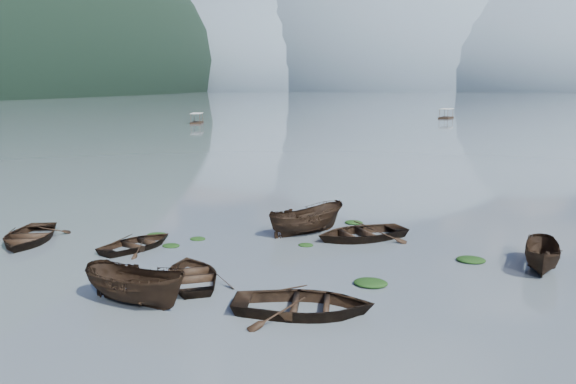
% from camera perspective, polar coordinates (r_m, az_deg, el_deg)
% --- Properties ---
extents(ground_plane, '(2400.00, 2400.00, 0.00)m').
position_cam_1_polar(ground_plane, '(21.13, -7.92, -11.32)').
color(ground_plane, '#4A545C').
extents(haze_mtn_a, '(520.00, 520.00, 280.00)m').
position_cam_1_polar(haze_mtn_a, '(956.32, -2.52, 10.32)').
color(haze_mtn_a, '#475666').
rests_on(haze_mtn_a, ground).
extents(haze_mtn_b, '(520.00, 520.00, 340.00)m').
position_cam_1_polar(haze_mtn_b, '(920.65, 9.71, 10.16)').
color(haze_mtn_b, '#475666').
rests_on(haze_mtn_b, ground).
extents(haze_mtn_c, '(520.00, 520.00, 260.00)m').
position_cam_1_polar(haze_mtn_c, '(927.71, 22.30, 9.52)').
color(haze_mtn_c, '#475666').
rests_on(haze_mtn_c, ground).
extents(rowboat_0, '(4.87, 5.72, 1.00)m').
position_cam_1_polar(rowboat_0, '(31.89, -24.84, -4.61)').
color(rowboat_0, black).
rests_on(rowboat_0, ground).
extents(rowboat_1, '(4.25, 4.85, 0.84)m').
position_cam_1_polar(rowboat_1, '(28.87, -15.00, -5.50)').
color(rowboat_1, black).
rests_on(rowboat_1, ground).
extents(rowboat_2, '(4.73, 2.64, 1.72)m').
position_cam_1_polar(rowboat_2, '(21.79, -15.14, -10.91)').
color(rowboat_2, black).
rests_on(rowboat_2, ground).
extents(rowboat_3, '(4.84, 5.32, 0.90)m').
position_cam_1_polar(rowboat_3, '(23.73, -9.67, -8.86)').
color(rowboat_3, black).
rests_on(rowboat_3, ground).
extents(rowboat_4, '(5.48, 4.26, 1.04)m').
position_cam_1_polar(rowboat_4, '(20.30, 1.57, -12.17)').
color(rowboat_4, black).
rests_on(rowboat_4, ground).
extents(rowboat_5, '(2.11, 4.12, 1.52)m').
position_cam_1_polar(rowboat_5, '(27.15, 24.37, -7.16)').
color(rowboat_5, black).
rests_on(rowboat_5, ground).
extents(rowboat_7, '(6.15, 5.83, 1.04)m').
position_cam_1_polar(rowboat_7, '(29.78, 7.40, -4.72)').
color(rowboat_7, black).
rests_on(rowboat_7, ground).
extents(rowboat_8, '(4.52, 4.55, 1.80)m').
position_cam_1_polar(rowboat_8, '(30.55, 1.89, -4.24)').
color(rowboat_8, black).
rests_on(rowboat_8, ground).
extents(weed_clump_1, '(0.90, 0.72, 0.20)m').
position_cam_1_polar(weed_clump_1, '(28.74, -11.80, -5.44)').
color(weed_clump_1, black).
rests_on(weed_clump_1, ground).
extents(weed_clump_2, '(1.38, 1.10, 0.30)m').
position_cam_1_polar(weed_clump_2, '(23.15, 8.39, -9.33)').
color(weed_clump_2, black).
rests_on(weed_clump_2, ground).
extents(weed_clump_3, '(0.77, 0.65, 0.17)m').
position_cam_1_polar(weed_clump_3, '(28.29, 1.82, -5.46)').
color(weed_clump_3, black).
rests_on(weed_clump_3, ground).
extents(weed_clump_4, '(1.31, 1.04, 0.27)m').
position_cam_1_polar(weed_clump_4, '(27.15, 18.08, -6.72)').
color(weed_clump_4, black).
rests_on(weed_clump_4, ground).
extents(weed_clump_5, '(1.16, 0.94, 0.25)m').
position_cam_1_polar(weed_clump_5, '(30.77, -13.13, -4.41)').
color(weed_clump_5, black).
rests_on(weed_clump_5, ground).
extents(weed_clump_6, '(0.83, 0.70, 0.17)m').
position_cam_1_polar(weed_clump_6, '(29.77, -9.16, -4.77)').
color(weed_clump_6, black).
rests_on(weed_clump_6, ground).
extents(weed_clump_7, '(1.06, 0.85, 0.23)m').
position_cam_1_polar(weed_clump_7, '(32.94, 6.70, -3.19)').
color(weed_clump_7, black).
rests_on(weed_clump_7, ground).
extents(pontoon_left, '(3.59, 5.81, 2.07)m').
position_cam_1_polar(pontoon_left, '(120.36, -9.23, 6.89)').
color(pontoon_left, black).
rests_on(pontoon_left, ground).
extents(pontoon_centre, '(3.92, 6.32, 2.26)m').
position_cam_1_polar(pontoon_centre, '(142.30, 15.75, 7.21)').
color(pontoon_centre, black).
rests_on(pontoon_centre, ground).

